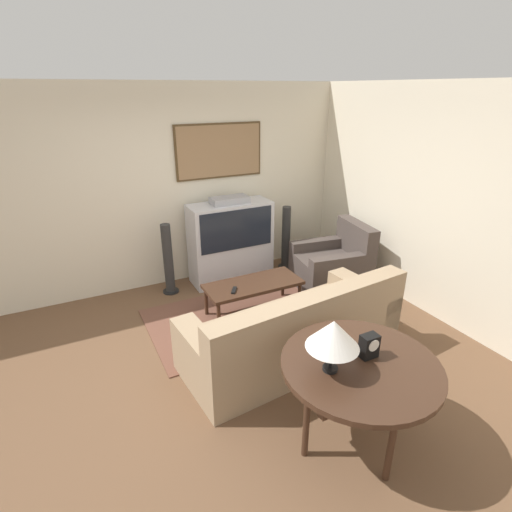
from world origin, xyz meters
The scene contains 14 objects.
ground_plane centered at (0.00, 0.00, 0.00)m, with size 12.00×12.00×0.00m, color brown.
wall_back centered at (0.01, 2.13, 1.36)m, with size 12.00×0.10×2.70m.
wall_right centered at (2.63, 0.00, 1.35)m, with size 0.06×12.00×2.70m.
area_rug centered at (0.57, 0.72, 0.01)m, with size 2.43×1.42×0.01m.
tv centered at (0.79, 1.77, 0.59)m, with size 1.16×0.46×1.24m.
couch centered at (0.61, -0.26, 0.30)m, with size 2.32×1.11×0.87m.
armchair centered at (1.97, 0.91, 0.30)m, with size 1.04×0.94×0.91m.
coffee_table centered at (0.65, 0.76, 0.37)m, with size 1.19×0.51×0.41m.
console_table centered at (0.47, -1.37, 0.70)m, with size 1.17×1.17×0.76m.
table_lamp centered at (0.22, -1.33, 1.06)m, with size 0.38×0.38×0.41m.
mantel_clock centered at (0.56, -1.33, 0.85)m, with size 0.13×0.10×0.18m.
remote centered at (0.35, 0.67, 0.42)m, with size 0.13×0.16×0.02m.
speaker_tower_left centered at (-0.13, 1.77, 0.46)m, with size 0.22×0.22×0.98m.
speaker_tower_right centered at (1.71, 1.77, 0.46)m, with size 0.22×0.22×0.98m.
Camera 1 is at (-1.29, -3.14, 2.62)m, focal length 28.00 mm.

